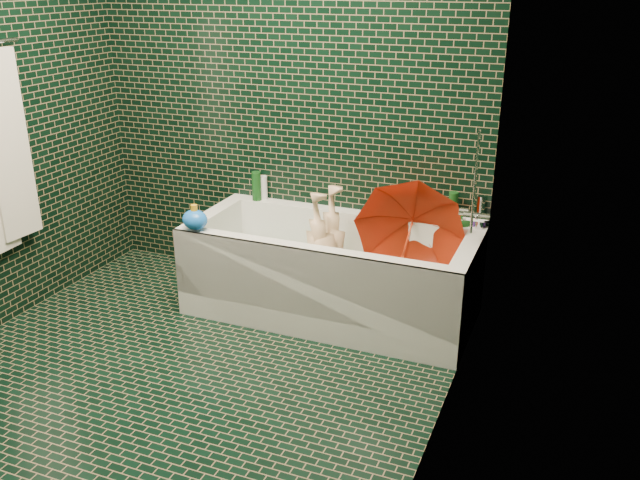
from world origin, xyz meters
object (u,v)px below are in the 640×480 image
at_px(child, 328,267).
at_px(umbrella, 407,239).
at_px(bathtub, 330,281).
at_px(rubber_duck, 423,213).
at_px(bath_toy, 195,219).

distance_m(child, umbrella, 0.51).
relative_size(bathtub, rubber_duck, 14.34).
height_order(umbrella, rubber_duck, umbrella).
relative_size(child, rubber_duck, 8.03).
bearing_deg(bathtub, rubber_duck, 37.53).
relative_size(bathtub, bath_toy, 9.43).
height_order(umbrella, bath_toy, umbrella).
relative_size(bathtub, umbrella, 2.73).
distance_m(umbrella, bath_toy, 1.23).
height_order(bathtub, rubber_duck, rubber_duck).
bearing_deg(rubber_duck, child, -160.14).
relative_size(rubber_duck, bath_toy, 0.66).
bearing_deg(umbrella, child, -176.47).
relative_size(child, umbrella, 1.53).
bearing_deg(rubber_duck, bathtub, -160.72).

